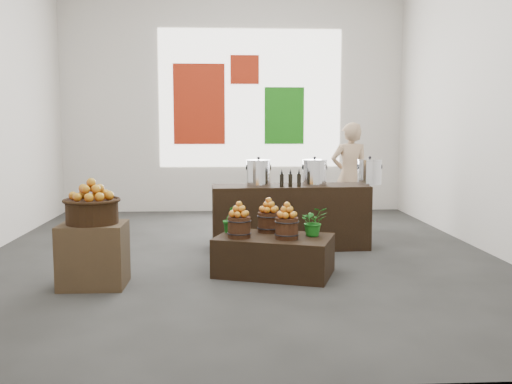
{
  "coord_description": "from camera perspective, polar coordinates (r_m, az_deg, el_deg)",
  "views": [
    {
      "loc": [
        -0.18,
        -6.67,
        1.53
      ],
      "look_at": [
        0.18,
        -0.4,
        0.79
      ],
      "focal_mm": 40.0,
      "sensor_mm": 36.0,
      "label": 1
    }
  ],
  "objects": [
    {
      "name": "wicker_basket",
      "position": [
        5.59,
        -16.07,
        -1.92
      ],
      "size": [
        0.49,
        0.49,
        0.22
      ],
      "primitive_type": "cylinder",
      "color": "black",
      "rests_on": "crate"
    },
    {
      "name": "oil_cruets",
      "position": [
        6.9,
        3.67,
        1.43
      ],
      "size": [
        0.21,
        0.06,
        0.22
      ],
      "primitive_type": null,
      "rotation": [
        0.0,
        0.0,
        0.04
      ],
      "color": "black",
      "rests_on": "counter"
    },
    {
      "name": "back_wall",
      "position": [
        10.18,
        -2.28,
        9.32
      ],
      "size": [
        6.0,
        0.04,
        4.0
      ],
      "primitive_type": "cube",
      "color": "silver",
      "rests_on": "ground"
    },
    {
      "name": "deco_red_upper",
      "position": [
        10.19,
        -1.14,
        12.14
      ],
      "size": [
        0.5,
        0.04,
        0.5
      ],
      "primitive_type": "cube",
      "color": "#A2210C",
      "rests_on": "back_wall"
    },
    {
      "name": "back_opening",
      "position": [
        10.17,
        -0.57,
        9.33
      ],
      "size": [
        3.2,
        0.02,
        2.4
      ],
      "primitive_type": "cube",
      "color": "white",
      "rests_on": "back_wall"
    },
    {
      "name": "apple_bucket_rear",
      "position": [
        6.06,
        1.27,
        -3.04
      ],
      "size": [
        0.23,
        0.23,
        0.21
      ],
      "primitive_type": "cylinder",
      "color": "#3A1B0F",
      "rests_on": "display_table"
    },
    {
      "name": "stock_pot_center",
      "position": [
        7.14,
        5.87,
        1.9
      ],
      "size": [
        0.3,
        0.3,
        0.3
      ],
      "primitive_type": "cylinder",
      "color": "silver",
      "rests_on": "counter"
    },
    {
      "name": "counter",
      "position": [
        7.15,
        3.4,
        -2.46
      ],
      "size": [
        1.95,
        0.68,
        0.79
      ],
      "primitive_type": "cube",
      "rotation": [
        0.0,
        0.0,
        0.04
      ],
      "color": "black",
      "rests_on": "ground"
    },
    {
      "name": "herb_garnish_left",
      "position": [
        6.03,
        -2.58,
        -2.7
      ],
      "size": [
        0.19,
        0.16,
        0.29
      ],
      "primitive_type": "imported",
      "rotation": [
        0.0,
        0.0,
        0.24
      ],
      "color": "#146216",
      "rests_on": "display_table"
    },
    {
      "name": "apple_bucket_front_left",
      "position": [
        5.77,
        -1.7,
        -3.54
      ],
      "size": [
        0.23,
        0.23,
        0.21
      ],
      "primitive_type": "cylinder",
      "color": "#3A1B0F",
      "rests_on": "display_table"
    },
    {
      "name": "apples_in_bucket_front_left",
      "position": [
        5.74,
        -1.7,
        -1.74
      ],
      "size": [
        0.17,
        0.17,
        0.15
      ],
      "primitive_type": null,
      "color": "#97040E",
      "rests_on": "apple_bucket_front_left"
    },
    {
      "name": "ground",
      "position": [
        6.84,
        -1.69,
        -6.23
      ],
      "size": [
        7.0,
        7.0,
        0.0
      ],
      "primitive_type": "plane",
      "color": "#333331",
      "rests_on": "ground"
    },
    {
      "name": "apples_in_bucket_front_right",
      "position": [
        5.69,
        3.11,
        -1.82
      ],
      "size": [
        0.17,
        0.17,
        0.15
      ],
      "primitive_type": null,
      "color": "#97040E",
      "rests_on": "apple_bucket_front_right"
    },
    {
      "name": "stock_pot_right",
      "position": [
        7.3,
        11.28,
        1.92
      ],
      "size": [
        0.3,
        0.3,
        0.3
      ],
      "primitive_type": "cylinder",
      "color": "silver",
      "rests_on": "counter"
    },
    {
      "name": "apple_bucket_front_right",
      "position": [
        5.72,
        3.1,
        -3.64
      ],
      "size": [
        0.23,
        0.23,
        0.21
      ],
      "primitive_type": "cylinder",
      "color": "#3A1B0F",
      "rests_on": "display_table"
    },
    {
      "name": "apples_in_basket",
      "position": [
        5.56,
        -16.14,
        0.24
      ],
      "size": [
        0.38,
        0.38,
        0.2
      ],
      "primitive_type": null,
      "color": "#97040E",
      "rests_on": "wicker_basket"
    },
    {
      "name": "stock_pot_left",
      "position": [
        7.03,
        0.25,
        1.87
      ],
      "size": [
        0.3,
        0.3,
        0.3
      ],
      "primitive_type": "cylinder",
      "color": "silver",
      "rests_on": "counter"
    },
    {
      "name": "display_table",
      "position": [
        5.9,
        1.83,
        -6.35
      ],
      "size": [
        1.32,
        1.04,
        0.4
      ],
      "primitive_type": "cube",
      "rotation": [
        0.0,
        0.0,
        -0.33
      ],
      "color": "black",
      "rests_on": "ground"
    },
    {
      "name": "deco_green_right",
      "position": [
        10.19,
        2.84,
        7.63
      ],
      "size": [
        0.7,
        0.04,
        1.0
      ],
      "primitive_type": "cube",
      "color": "#186F11",
      "rests_on": "back_wall"
    },
    {
      "name": "herb_garnish_right",
      "position": [
        5.88,
        5.77,
        -2.94
      ],
      "size": [
        0.3,
        0.27,
        0.3
      ],
      "primitive_type": "imported",
      "rotation": [
        0.0,
        0.0,
        0.14
      ],
      "color": "#146216",
      "rests_on": "display_table"
    },
    {
      "name": "crate",
      "position": [
        5.66,
        -15.93,
        -6.07
      ],
      "size": [
        0.61,
        0.5,
        0.61
      ],
      "primitive_type": "cube",
      "rotation": [
        0.0,
        0.0,
        -0.01
      ],
      "color": "#493622",
      "rests_on": "ground"
    },
    {
      "name": "shopper",
      "position": [
        8.65,
        9.34,
        1.66
      ],
      "size": [
        0.6,
        0.41,
        1.57
      ],
      "primitive_type": "imported",
      "rotation": [
        0.0,
        0.0,
        3.21
      ],
      "color": "tan",
      "rests_on": "ground"
    },
    {
      "name": "deco_red_left",
      "position": [
        10.15,
        -5.7,
        8.74
      ],
      "size": [
        0.9,
        0.04,
        1.4
      ],
      "primitive_type": "cube",
      "color": "#A2210C",
      "rests_on": "back_wall"
    },
    {
      "name": "apples_in_bucket_rear",
      "position": [
        6.04,
        1.27,
        -1.32
      ],
      "size": [
        0.17,
        0.17,
        0.15
      ],
      "primitive_type": null,
      "color": "#97040E",
      "rests_on": "apple_bucket_rear"
    }
  ]
}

